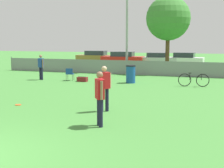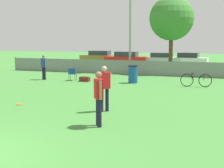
% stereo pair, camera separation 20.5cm
% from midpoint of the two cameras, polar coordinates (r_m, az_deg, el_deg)
% --- Properties ---
extents(fence_backline, '(24.52, 0.07, 1.21)m').
position_cam_midpoint_polar(fence_backline, '(23.88, 5.96, 2.92)').
color(fence_backline, gray).
rests_on(fence_backline, ground_plane).
extents(light_pole, '(0.90, 0.36, 8.47)m').
position_cam_midpoint_polar(light_pole, '(26.25, 2.55, 13.12)').
color(light_pole, '#9E9EA3').
rests_on(light_pole, ground_plane).
extents(tree_near_pole, '(3.55, 3.55, 6.16)m').
position_cam_midpoint_polar(tree_near_pole, '(25.88, 10.01, 11.70)').
color(tree_near_pole, brown).
rests_on(tree_near_pole, ground_plane).
extents(player_thrower_red, '(0.41, 0.47, 1.71)m').
position_cam_midpoint_polar(player_thrower_red, '(9.57, -2.87, -2.00)').
color(player_thrower_red, '#191933').
rests_on(player_thrower_red, ground_plane).
extents(player_defender_red, '(0.44, 0.44, 1.71)m').
position_cam_midpoint_polar(player_defender_red, '(11.57, -1.93, -0.25)').
color(player_defender_red, '#191933').
rests_on(player_defender_red, ground_plane).
extents(spectator_in_blue, '(0.49, 0.36, 1.68)m').
position_cam_midpoint_polar(spectator_in_blue, '(21.52, -13.14, 3.31)').
color(spectator_in_blue, '#191933').
rests_on(spectator_in_blue, ground_plane).
extents(frisbee_disc, '(0.25, 0.25, 0.03)m').
position_cam_midpoint_polar(frisbee_disc, '(13.45, -17.20, -3.65)').
color(frisbee_disc, '#E5591E').
rests_on(frisbee_disc, ground_plane).
extents(folding_chair_sideline, '(0.56, 0.56, 0.82)m').
position_cam_midpoint_polar(folding_chair_sideline, '(20.76, -8.02, 1.96)').
color(folding_chair_sideline, '#333338').
rests_on(folding_chair_sideline, ground_plane).
extents(bicycle_sideline, '(1.75, 0.44, 0.80)m').
position_cam_midpoint_polar(bicycle_sideline, '(18.51, 14.40, 0.73)').
color(bicycle_sideline, black).
rests_on(bicycle_sideline, ground_plane).
extents(trash_bin, '(0.60, 0.60, 1.12)m').
position_cam_midpoint_polar(trash_bin, '(19.46, 3.13, 1.84)').
color(trash_bin, '#194C99').
rests_on(trash_bin, ground_plane).
extents(gear_bag_sideline, '(0.65, 0.36, 0.32)m').
position_cam_midpoint_polar(gear_bag_sideline, '(20.24, -5.75, 0.87)').
color(gear_bag_sideline, maroon).
rests_on(gear_bag_sideline, ground_plane).
extents(parked_car_tan, '(4.68, 2.01, 1.41)m').
position_cam_midpoint_polar(parked_car_tan, '(37.72, -3.11, 5.01)').
color(parked_car_tan, black).
rests_on(parked_car_tan, ground_plane).
extents(parked_car_red, '(4.67, 2.04, 1.42)m').
position_cam_midpoint_polar(parked_car_red, '(34.43, 1.79, 4.73)').
color(parked_car_red, black).
rests_on(parked_car_red, ground_plane).
extents(parked_car_silver, '(4.20, 1.71, 1.33)m').
position_cam_midpoint_polar(parked_car_silver, '(34.00, 8.22, 4.56)').
color(parked_car_silver, black).
rests_on(parked_car_silver, ground_plane).
extents(parked_car_white, '(4.02, 1.98, 1.38)m').
position_cam_midpoint_polar(parked_car_white, '(33.62, 12.91, 4.42)').
color(parked_car_white, black).
rests_on(parked_car_white, ground_plane).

